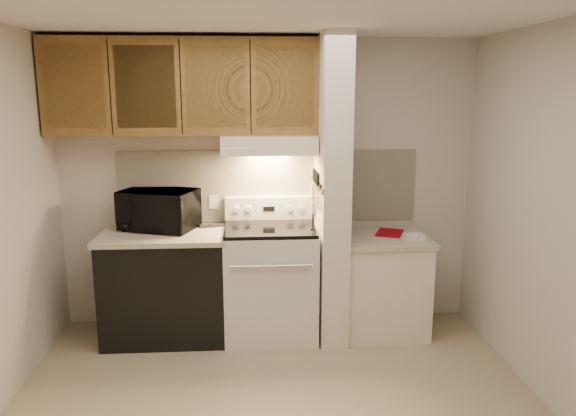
{
  "coord_description": "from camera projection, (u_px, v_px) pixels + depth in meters",
  "views": [
    {
      "loc": [
        -0.15,
        -3.37,
        2.07
      ],
      "look_at": [
        0.12,
        0.75,
        1.19
      ],
      "focal_mm": 35.0,
      "sensor_mm": 36.0,
      "label": 1
    }
  ],
  "objects": [
    {
      "name": "cab_door_a",
      "position": [
        74.0,
        87.0,
        4.33
      ],
      "size": [
        0.46,
        0.01,
        0.63
      ],
      "primitive_type": "cube",
      "color": "brown",
      "rests_on": "upper_cabinets"
    },
    {
      "name": "knife_handle_a",
      "position": [
        318.0,
        180.0,
        4.39
      ],
      "size": [
        0.02,
        0.02,
        0.1
      ],
      "primitive_type": "cylinder",
      "color": "black",
      "rests_on": "knife_strip"
    },
    {
      "name": "hood_lip",
      "position": [
        270.0,
        152.0,
        4.44
      ],
      "size": [
        0.78,
        0.04,
        0.06
      ],
      "primitive_type": "cube",
      "color": "#F3E4CF",
      "rests_on": "range_hood"
    },
    {
      "name": "outlet",
      "position": [
        214.0,
        202.0,
        4.91
      ],
      "size": [
        0.08,
        0.01,
        0.12
      ],
      "primitive_type": "cube",
      "color": "#F3E4CF",
      "rests_on": "backsplash"
    },
    {
      "name": "range_knob_left_inner",
      "position": [
        248.0,
        209.0,
        4.86
      ],
      "size": [
        0.05,
        0.02,
        0.05
      ],
      "primitive_type": "cylinder",
      "rotation": [
        1.57,
        0.0,
        0.0
      ],
      "color": "silver",
      "rests_on": "range_backguard"
    },
    {
      "name": "right_countertop",
      "position": [
        385.0,
        239.0,
        4.74
      ],
      "size": [
        0.74,
        0.64,
        0.04
      ],
      "primitive_type": "cube",
      "color": "#C2B69C",
      "rests_on": "right_cab_base"
    },
    {
      "name": "backsplash",
      "position": [
        268.0,
        186.0,
        4.92
      ],
      "size": [
        2.6,
        0.02,
        0.63
      ],
      "primitive_type": "cube",
      "color": "white",
      "rests_on": "wall_back"
    },
    {
      "name": "range_knob_right_inner",
      "position": [
        289.0,
        209.0,
        4.88
      ],
      "size": [
        0.05,
        0.02,
        0.05
      ],
      "primitive_type": "cylinder",
      "rotation": [
        1.57,
        0.0,
        0.0
      ],
      "color": "silver",
      "rests_on": "range_backguard"
    },
    {
      "name": "knife_handle_c",
      "position": [
        316.0,
        177.0,
        4.54
      ],
      "size": [
        0.02,
        0.02,
        0.1
      ],
      "primitive_type": "cylinder",
      "color": "black",
      "rests_on": "knife_strip"
    },
    {
      "name": "white_box",
      "position": [
        414.0,
        237.0,
        4.65
      ],
      "size": [
        0.17,
        0.12,
        0.04
      ],
      "primitive_type": "cube",
      "rotation": [
        0.0,
        0.0,
        0.08
      ],
      "color": "white",
      "rests_on": "right_countertop"
    },
    {
      "name": "range_body",
      "position": [
        270.0,
        283.0,
        4.76
      ],
      "size": [
        0.76,
        0.65,
        0.92
      ],
      "primitive_type": "cube",
      "color": "silver",
      "rests_on": "floor"
    },
    {
      "name": "cab_door_c",
      "position": [
        216.0,
        87.0,
        4.4
      ],
      "size": [
        0.46,
        0.01,
        0.63
      ],
      "primitive_type": "cube",
      "color": "brown",
      "rests_on": "upper_cabinets"
    },
    {
      "name": "range_knob_left_outer",
      "position": [
        237.0,
        209.0,
        4.85
      ],
      "size": [
        0.05,
        0.02,
        0.05
      ],
      "primitive_type": "cylinder",
      "rotation": [
        1.57,
        0.0,
        0.0
      ],
      "color": "silver",
      "rests_on": "range_backguard"
    },
    {
      "name": "range_hood",
      "position": [
        269.0,
        144.0,
        4.64
      ],
      "size": [
        0.78,
        0.44,
        0.15
      ],
      "primitive_type": "cube",
      "color": "#F3E4CF",
      "rests_on": "upper_cabinets"
    },
    {
      "name": "knife_blade_d",
      "position": [
        315.0,
        194.0,
        4.65
      ],
      "size": [
        0.01,
        0.04,
        0.16
      ],
      "primitive_type": "cube",
      "color": "silver",
      "rests_on": "knife_strip"
    },
    {
      "name": "knife_handle_b",
      "position": [
        317.0,
        179.0,
        4.47
      ],
      "size": [
        0.02,
        0.02,
        0.1
      ],
      "primitive_type": "cylinder",
      "color": "black",
      "rests_on": "knife_strip"
    },
    {
      "name": "cab_door_d",
      "position": [
        285.0,
        87.0,
        4.44
      ],
      "size": [
        0.46,
        0.01,
        0.63
      ],
      "primitive_type": "cube",
      "color": "brown",
      "rests_on": "upper_cabinets"
    },
    {
      "name": "microwave",
      "position": [
        159.0,
        210.0,
        4.71
      ],
      "size": [
        0.7,
        0.58,
        0.33
      ],
      "primitive_type": "imported",
      "rotation": [
        0.0,
        0.0,
        -0.33
      ],
      "color": "black",
      "rests_on": "left_countertop"
    },
    {
      "name": "pillar_trim",
      "position": [
        318.0,
        185.0,
        4.6
      ],
      "size": [
        0.01,
        0.7,
        0.04
      ],
      "primitive_type": "cube",
      "color": "brown",
      "rests_on": "partition_pillar"
    },
    {
      "name": "knife_blade_b",
      "position": [
        317.0,
        199.0,
        4.49
      ],
      "size": [
        0.01,
        0.04,
        0.18
      ],
      "primitive_type": "cube",
      "color": "silver",
      "rests_on": "knife_strip"
    },
    {
      "name": "partition_pillar",
      "position": [
        331.0,
        191.0,
        4.62
      ],
      "size": [
        0.22,
        0.7,
        2.5
      ],
      "primitive_type": "cube",
      "color": "silver",
      "rests_on": "floor"
    },
    {
      "name": "cab_gap_b",
      "position": [
        181.0,
        87.0,
        4.38
      ],
      "size": [
        0.01,
        0.01,
        0.73
      ],
      "primitive_type": "cube",
      "color": "black",
      "rests_on": "upper_cabinets"
    },
    {
      "name": "dishwasher_front",
      "position": [
        166.0,
        287.0,
        4.71
      ],
      "size": [
        1.0,
        0.63,
        0.87
      ],
      "primitive_type": "cube",
      "color": "black",
      "rests_on": "floor"
    },
    {
      "name": "oven_handle",
      "position": [
        272.0,
        266.0,
        4.36
      ],
      "size": [
        0.65,
        0.02,
        0.02
      ],
      "primitive_type": "cylinder",
      "rotation": [
        0.0,
        1.57,
        0.0
      ],
      "color": "silver",
      "rests_on": "range_body"
    },
    {
      "name": "knife_handle_e",
      "position": [
        314.0,
        174.0,
        4.7
      ],
      "size": [
        0.02,
        0.02,
        0.1
      ],
      "primitive_type": "cylinder",
      "color": "black",
      "rests_on": "knife_strip"
    },
    {
      "name": "wall_back",
      "position": [
        268.0,
        184.0,
        4.93
      ],
      "size": [
        3.6,
        2.5,
        0.02
      ],
      "primitive_type": "cube",
      "rotation": [
        1.57,
        0.0,
        0.0
      ],
      "color": "beige",
      "rests_on": "floor"
    },
    {
      "name": "red_folder",
      "position": [
        389.0,
        233.0,
        4.84
      ],
      "size": [
        0.3,
        0.35,
        0.01
      ],
      "primitive_type": "cube",
      "rotation": [
        0.0,
        0.0,
        -0.38
      ],
      "color": "#95040F",
      "rests_on": "right_countertop"
    },
    {
      "name": "range_backguard",
      "position": [
        269.0,
        208.0,
        4.91
      ],
      "size": [
        0.76,
        0.08,
        0.2
      ],
      "primitive_type": "cube",
      "color": "silver",
      "rests_on": "range_body"
    },
    {
      "name": "cab_gap_a",
      "position": [
        110.0,
        87.0,
        4.35
      ],
      "size": [
        0.01,
        0.01,
        0.73
      ],
      "primitive_type": "cube",
      "color": "black",
      "rests_on": "upper_cabinets"
    },
    {
      "name": "wall_right",
      "position": [
        557.0,
        220.0,
        3.58
      ],
      "size": [
        0.02,
        3.0,
        2.5
      ],
      "primitive_type": "cube",
      "color": "beige",
      "rests_on": "floor"
    },
    {
      "name": "upper_cabinets",
      "position": [
        183.0,
        87.0,
        4.54
      ],
      "size": [
        2.18,
        0.33,
        0.77
      ],
      "primitive_type": "cube",
      "color": "brown",
      "rests_on": "wall_back"
    },
    {
      "name": "ceiling",
      "position": [
        275.0,
        12.0,
        3.21
      ],
      "size": [
        3.6,
        3.6,
        0.0
      ],
      "primitive_type": "plane",
      "rotation": [
        3.14,
        0.0,
        0.0
      ],
      "color": "white",
      "rests_on": "wall_back"
    },
    {
      "name": "floor",
      "position": [
        277.0,
        407.0,
        3.73
      ],
      "size": [
        3.6,
        3.6,
        0.0
      ],
      "primitive_type": "plane",
      "color": "tan",
      "rests_on": "ground"
    },
    {
      "name": "cab_gap_c",
      "position": [
        251.0,
        87.0,
        4.42
      ],
      "size": [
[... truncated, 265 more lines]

